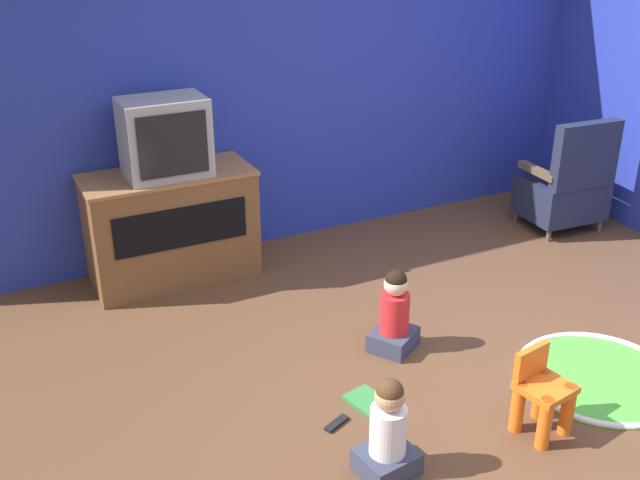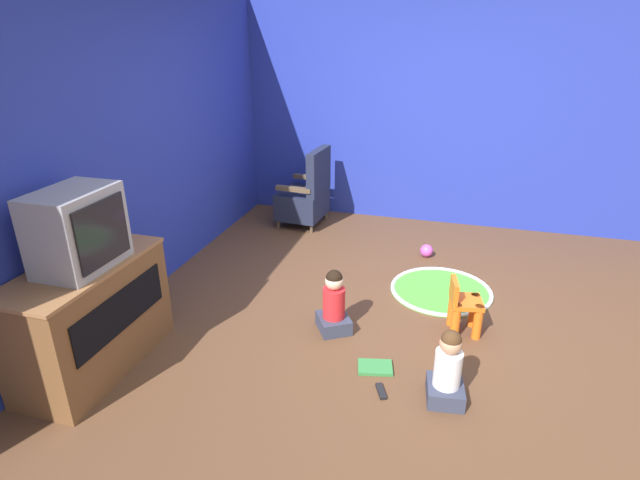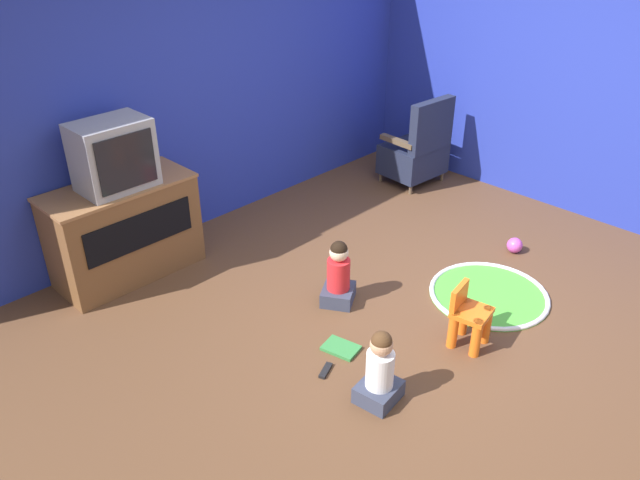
{
  "view_description": "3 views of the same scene",
  "coord_description": "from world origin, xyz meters",
  "px_view_note": "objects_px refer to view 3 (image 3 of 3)",
  "views": [
    {
      "loc": [
        -2.58,
        -2.8,
        2.48
      ],
      "look_at": [
        -0.89,
        0.57,
        0.75
      ],
      "focal_mm": 42.0,
      "sensor_mm": 36.0,
      "label": 1
    },
    {
      "loc": [
        -3.76,
        -0.4,
        2.22
      ],
      "look_at": [
        -0.58,
        0.51,
        0.82
      ],
      "focal_mm": 28.0,
      "sensor_mm": 36.0,
      "label": 2
    },
    {
      "loc": [
        -3.37,
        -2.23,
        2.8
      ],
      "look_at": [
        -0.67,
        0.42,
        0.63
      ],
      "focal_mm": 35.0,
      "sensor_mm": 36.0,
      "label": 3
    }
  ],
  "objects_px": {
    "remote_control": "(326,370)",
    "black_armchair": "(417,151)",
    "yellow_kid_chair": "(469,319)",
    "toy_ball": "(515,245)",
    "child_watching_left": "(380,371)",
    "book": "(341,348)",
    "child_watching_center": "(338,276)",
    "tv_cabinet": "(124,229)",
    "television": "(113,155)"
  },
  "relations": [
    {
      "from": "tv_cabinet",
      "to": "black_armchair",
      "type": "distance_m",
      "value": 3.14
    },
    {
      "from": "television",
      "to": "book",
      "type": "distance_m",
      "value": 2.19
    },
    {
      "from": "child_watching_center",
      "to": "remote_control",
      "type": "relative_size",
      "value": 3.38
    },
    {
      "from": "yellow_kid_chair",
      "to": "toy_ball",
      "type": "xyz_separation_m",
      "value": [
        1.35,
        0.39,
        -0.14
      ]
    },
    {
      "from": "television",
      "to": "black_armchair",
      "type": "distance_m",
      "value": 3.2
    },
    {
      "from": "child_watching_center",
      "to": "book",
      "type": "bearing_deg",
      "value": -166.54
    },
    {
      "from": "black_armchair",
      "to": "toy_ball",
      "type": "bearing_deg",
      "value": 73.43
    },
    {
      "from": "television",
      "to": "black_armchair",
      "type": "relative_size",
      "value": 0.59
    },
    {
      "from": "black_armchair",
      "to": "child_watching_left",
      "type": "relative_size",
      "value": 1.81
    },
    {
      "from": "child_watching_center",
      "to": "toy_ball",
      "type": "relative_size",
      "value": 3.92
    },
    {
      "from": "toy_ball",
      "to": "book",
      "type": "relative_size",
      "value": 0.49
    },
    {
      "from": "toy_ball",
      "to": "remote_control",
      "type": "distance_m",
      "value": 2.26
    },
    {
      "from": "tv_cabinet",
      "to": "toy_ball",
      "type": "distance_m",
      "value": 3.29
    },
    {
      "from": "yellow_kid_chair",
      "to": "remote_control",
      "type": "relative_size",
      "value": 2.89
    },
    {
      "from": "television",
      "to": "toy_ball",
      "type": "height_order",
      "value": "television"
    },
    {
      "from": "television",
      "to": "child_watching_center",
      "type": "distance_m",
      "value": 1.9
    },
    {
      "from": "child_watching_left",
      "to": "black_armchair",
      "type": "bearing_deg",
      "value": 25.7
    },
    {
      "from": "remote_control",
      "to": "book",
      "type": "bearing_deg",
      "value": -3.87
    },
    {
      "from": "toy_ball",
      "to": "black_armchair",
      "type": "bearing_deg",
      "value": 69.32
    },
    {
      "from": "child_watching_center",
      "to": "book",
      "type": "distance_m",
      "value": 0.62
    },
    {
      "from": "child_watching_left",
      "to": "book",
      "type": "bearing_deg",
      "value": 61.89
    },
    {
      "from": "remote_control",
      "to": "black_armchair",
      "type": "bearing_deg",
      "value": 3.47
    },
    {
      "from": "child_watching_left",
      "to": "child_watching_center",
      "type": "height_order",
      "value": "child_watching_center"
    },
    {
      "from": "television",
      "to": "toy_ball",
      "type": "distance_m",
      "value": 3.39
    },
    {
      "from": "child_watching_left",
      "to": "child_watching_center",
      "type": "bearing_deg",
      "value": 49.12
    },
    {
      "from": "black_armchair",
      "to": "book",
      "type": "distance_m",
      "value": 2.93
    },
    {
      "from": "child_watching_center",
      "to": "remote_control",
      "type": "xyz_separation_m",
      "value": [
        -0.65,
        -0.49,
        -0.22
      ]
    },
    {
      "from": "black_armchair",
      "to": "book",
      "type": "xyz_separation_m",
      "value": [
        -2.59,
        -1.32,
        -0.35
      ]
    },
    {
      "from": "television",
      "to": "remote_control",
      "type": "bearing_deg",
      "value": -82.49
    },
    {
      "from": "child_watching_left",
      "to": "remote_control",
      "type": "relative_size",
      "value": 3.34
    },
    {
      "from": "child_watching_center",
      "to": "yellow_kid_chair",
      "type": "bearing_deg",
      "value": -106.97
    },
    {
      "from": "yellow_kid_chair",
      "to": "book",
      "type": "relative_size",
      "value": 1.65
    },
    {
      "from": "child_watching_center",
      "to": "toy_ball",
      "type": "bearing_deg",
      "value": -51.87
    },
    {
      "from": "child_watching_left",
      "to": "book",
      "type": "distance_m",
      "value": 0.56
    },
    {
      "from": "child_watching_left",
      "to": "tv_cabinet",
      "type": "bearing_deg",
      "value": 89.89
    },
    {
      "from": "tv_cabinet",
      "to": "child_watching_left",
      "type": "height_order",
      "value": "tv_cabinet"
    },
    {
      "from": "child_watching_left",
      "to": "toy_ball",
      "type": "relative_size",
      "value": 3.87
    },
    {
      "from": "book",
      "to": "child_watching_center",
      "type": "bearing_deg",
      "value": -57.29
    },
    {
      "from": "child_watching_left",
      "to": "toy_ball",
      "type": "bearing_deg",
      "value": 0.41
    },
    {
      "from": "yellow_kid_chair",
      "to": "book",
      "type": "distance_m",
      "value": 0.9
    },
    {
      "from": "black_armchair",
      "to": "child_watching_left",
      "type": "bearing_deg",
      "value": 37.28
    },
    {
      "from": "child_watching_left",
      "to": "toy_ball",
      "type": "height_order",
      "value": "child_watching_left"
    },
    {
      "from": "toy_ball",
      "to": "yellow_kid_chair",
      "type": "bearing_deg",
      "value": -163.95
    },
    {
      "from": "book",
      "to": "child_watching_left",
      "type": "bearing_deg",
      "value": 146.96
    },
    {
      "from": "television",
      "to": "toy_ball",
      "type": "xyz_separation_m",
      "value": [
        2.51,
        -2.05,
        -0.98
      ]
    },
    {
      "from": "black_armchair",
      "to": "remote_control",
      "type": "bearing_deg",
      "value": 30.57
    },
    {
      "from": "yellow_kid_chair",
      "to": "child_watching_center",
      "type": "xyz_separation_m",
      "value": [
        -0.26,
        0.98,
        0.02
      ]
    },
    {
      "from": "yellow_kid_chair",
      "to": "child_watching_left",
      "type": "bearing_deg",
      "value": 164.36
    },
    {
      "from": "tv_cabinet",
      "to": "yellow_kid_chair",
      "type": "height_order",
      "value": "tv_cabinet"
    },
    {
      "from": "tv_cabinet",
      "to": "yellow_kid_chair",
      "type": "xyz_separation_m",
      "value": [
        1.16,
        -2.48,
        -0.2
      ]
    }
  ]
}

